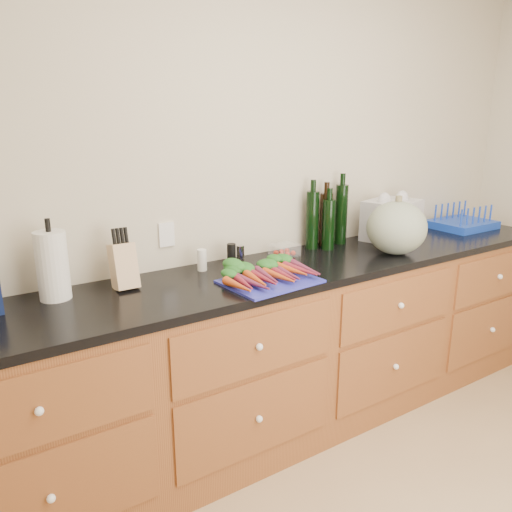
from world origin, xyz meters
TOP-DOWN VIEW (x-y plane):
  - wall_back at (0.00, 1.62)m, footprint 4.10×0.05m
  - cabinets at (0.00, 1.30)m, footprint 3.60×0.64m
  - countertop at (0.00, 1.30)m, footprint 3.64×0.62m
  - cutting_board at (-0.28, 1.14)m, footprint 0.44×0.35m
  - carrots at (-0.28, 1.18)m, footprint 0.42×0.31m
  - squash at (0.59, 1.17)m, footprint 0.33×0.33m
  - paper_towel at (-1.17, 1.46)m, footprint 0.13×0.13m
  - knife_block at (-0.88, 1.44)m, footprint 0.10×0.10m
  - grinder_salt at (-0.46, 1.48)m, footprint 0.05×0.05m
  - grinder_pepper at (-0.29, 1.48)m, footprint 0.05×0.05m
  - canister_chrome at (-0.24, 1.48)m, footprint 0.04×0.04m
  - tomato_box at (0.04, 1.47)m, footprint 0.14×0.11m
  - bottles at (0.37, 1.51)m, footprint 0.30×0.15m
  - grocery_bag at (0.83, 1.42)m, footprint 0.40×0.36m
  - dish_rack at (1.49, 1.38)m, footprint 0.40×0.32m

SIDE VIEW (x-z plane):
  - cabinets at x=0.00m, z-range 0.00..0.90m
  - countertop at x=0.00m, z-range 0.90..0.94m
  - cutting_board at x=-0.28m, z-range 0.94..0.95m
  - tomato_box at x=0.04m, z-range 0.94..1.01m
  - carrots at x=-0.28m, z-range 0.95..1.01m
  - dish_rack at x=1.49m, z-range 0.90..1.06m
  - canister_chrome at x=-0.24m, z-range 0.94..1.04m
  - grinder_salt at x=-0.46m, z-range 0.94..1.05m
  - grinder_pepper at x=-0.29m, z-range 0.94..1.05m
  - knife_block at x=-0.88m, z-range 0.94..1.14m
  - grocery_bag at x=0.83m, z-range 0.94..1.19m
  - paper_towel at x=-1.17m, z-range 0.94..1.23m
  - squash at x=0.59m, z-range 0.94..1.24m
  - bottles at x=0.37m, z-range 0.92..1.28m
  - wall_back at x=0.00m, z-range 0.00..2.60m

